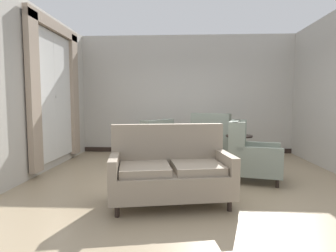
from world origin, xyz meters
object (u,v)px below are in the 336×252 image
object	(u,v)px
armchair_near_sideboard	(213,141)
coffee_table	(187,150)
armchair_foreground_right	(151,144)
side_table	(239,148)
porcelain_vase	(188,137)
settee	(170,171)
armchair_far_left	(250,156)

from	to	relation	value
armchair_near_sideboard	coffee_table	bearing A→B (deg)	82.57
armchair_foreground_right	side_table	bearing A→B (deg)	114.31
porcelain_vase	settee	bearing A→B (deg)	-99.23
porcelain_vase	armchair_foreground_right	size ratio (longest dim) A/B	0.32
armchair_near_sideboard	settee	bearing A→B (deg)	93.42
porcelain_vase	armchair_near_sideboard	size ratio (longest dim) A/B	0.33
settee	armchair_far_left	distance (m)	1.72
settee	armchair_foreground_right	world-z (taller)	settee
porcelain_vase	coffee_table	bearing A→B (deg)	-103.56
coffee_table	porcelain_vase	distance (m)	0.25
armchair_far_left	side_table	xyz separation A→B (m)	(-0.00, 0.89, -0.03)
porcelain_vase	armchair_far_left	world-z (taller)	armchair_far_left
porcelain_vase	side_table	size ratio (longest dim) A/B	0.54
armchair_near_sideboard	side_table	bearing A→B (deg)	145.57
porcelain_vase	armchair_foreground_right	world-z (taller)	armchair_foreground_right
settee	side_table	world-z (taller)	settee
armchair_far_left	armchair_near_sideboard	xyz separation A→B (m)	(-0.46, 1.56, 0.02)
armchair_foreground_right	side_table	world-z (taller)	armchair_foreground_right
coffee_table	armchair_near_sideboard	distance (m)	1.27
settee	armchair_far_left	size ratio (longest dim) A/B	1.65
armchair_foreground_right	side_table	xyz separation A→B (m)	(1.86, -0.44, -0.01)
porcelain_vase	armchair_far_left	distance (m)	1.19
coffee_table	armchair_far_left	world-z (taller)	armchair_far_left
armchair_foreground_right	coffee_table	bearing A→B (deg)	79.21
settee	armchair_foreground_right	distance (m)	2.50
coffee_table	armchair_far_left	bearing A→B (deg)	-22.34
settee	armchair_near_sideboard	xyz separation A→B (m)	(0.86, 2.67, 0.03)
armchair_far_left	armchair_foreground_right	world-z (taller)	armchair_far_left
coffee_table	armchair_foreground_right	world-z (taller)	armchair_foreground_right
armchair_foreground_right	settee	bearing A→B (deg)	50.16
settee	side_table	xyz separation A→B (m)	(1.31, 2.00, -0.01)
settee	armchair_far_left	bearing A→B (deg)	29.96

